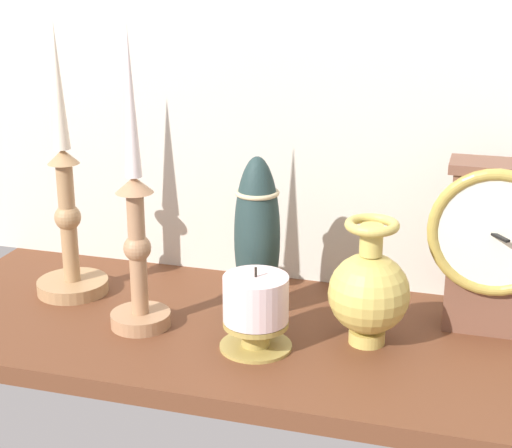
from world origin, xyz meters
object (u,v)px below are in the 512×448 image
object	(u,v)px
candlestick_tall_left	(68,218)
brass_vase_bulbous	(369,290)
candlestick_tall_center	(137,232)
pillar_candle_front	(256,309)
mantel_clock	(494,243)
tall_ceramic_vase	(257,236)

from	to	relation	value
candlestick_tall_left	brass_vase_bulbous	distance (cm)	42.58
candlestick_tall_center	pillar_candle_front	bearing A→B (deg)	-6.15
mantel_clock	tall_ceramic_vase	bearing A→B (deg)	-173.19
mantel_clock	pillar_candle_front	world-z (taller)	mantel_clock
candlestick_tall_left	pillar_candle_front	size ratio (longest dim) A/B	3.59
candlestick_tall_center	candlestick_tall_left	bearing A→B (deg)	151.75
candlestick_tall_center	tall_ceramic_vase	xyz separation A→B (cm)	(13.28, 7.69, -1.78)
pillar_candle_front	tall_ceramic_vase	bearing A→B (deg)	105.48
pillar_candle_front	mantel_clock	bearing A→B (deg)	25.87
mantel_clock	candlestick_tall_center	size ratio (longest dim) A/B	0.57
candlestick_tall_center	brass_vase_bulbous	size ratio (longest dim) A/B	2.40
mantel_clock	pillar_candle_front	distance (cm)	30.25
candlestick_tall_center	tall_ceramic_vase	bearing A→B (deg)	30.08
mantel_clock	brass_vase_bulbous	distance (cm)	16.61
mantel_clock	pillar_candle_front	size ratio (longest dim) A/B	2.08
candlestick_tall_center	pillar_candle_front	size ratio (longest dim) A/B	3.64
mantel_clock	candlestick_tall_left	xyz separation A→B (cm)	(-56.09, -3.83, -0.74)
brass_vase_bulbous	candlestick_tall_center	bearing A→B (deg)	-173.28
brass_vase_bulbous	pillar_candle_front	bearing A→B (deg)	-158.19
candlestick_tall_center	brass_vase_bulbous	distance (cm)	29.31
pillar_candle_front	tall_ceramic_vase	size ratio (longest dim) A/B	0.49
candlestick_tall_left	pillar_candle_front	bearing A→B (deg)	-17.03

